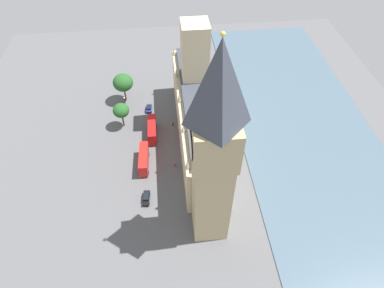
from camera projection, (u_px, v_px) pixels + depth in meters
name	position (u px, v px, depth m)	size (l,w,h in m)	color
ground_plane	(192.00, 139.00, 107.57)	(150.90, 150.90, 0.00)	#565659
river_thames	(305.00, 130.00, 110.14)	(44.59, 135.81, 0.25)	#475B6B
parliament_building	(197.00, 112.00, 101.49)	(12.08, 55.16, 34.73)	#CCBA8E
clock_tower	(214.00, 155.00, 65.48)	(9.25, 9.25, 54.52)	tan
car_blue_opposite_hall	(149.00, 108.00, 116.58)	(2.15, 4.27, 1.74)	navy
double_decker_bus_under_trees	(152.00, 129.00, 106.79)	(2.78, 10.54, 4.75)	red
double_decker_bus_far_end	(144.00, 159.00, 98.27)	(2.98, 10.59, 4.75)	red
car_black_near_tower	(146.00, 198.00, 90.98)	(2.12, 4.89, 1.74)	black
pedestrian_trailing	(175.00, 165.00, 99.28)	(0.51, 0.60, 1.54)	maroon
pedestrian_by_river_gate	(173.00, 124.00, 111.36)	(0.64, 0.66, 1.58)	maroon
plane_tree_midblock	(121.00, 111.00, 106.91)	(5.31, 5.31, 9.05)	brown
plane_tree_leading	(123.00, 83.00, 115.44)	(7.04, 7.04, 10.76)	brown
street_lamp_corner	(125.00, 101.00, 114.10)	(0.56, 0.56, 5.91)	black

